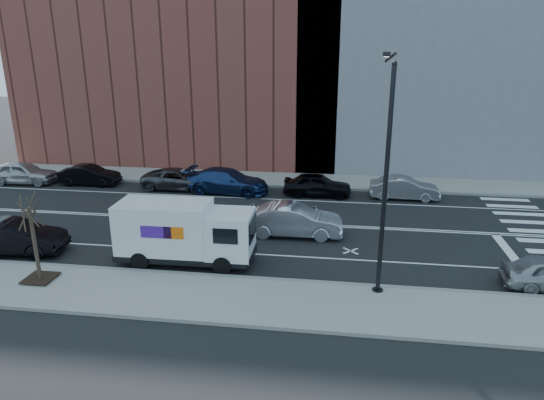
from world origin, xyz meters
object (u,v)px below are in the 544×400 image
(far_parked_b, at_px, (89,175))
(driving_sedan, at_px, (294,220))
(fedex_van, at_px, (184,232))
(far_parked_a, at_px, (23,173))

(far_parked_b, height_order, driving_sedan, driving_sedan)
(fedex_van, distance_m, driving_sedan, 6.12)
(driving_sedan, bearing_deg, far_parked_b, 62.67)
(far_parked_a, height_order, far_parked_b, far_parked_a)
(far_parked_b, bearing_deg, fedex_van, -137.74)
(far_parked_a, distance_m, far_parked_b, 4.88)
(fedex_van, distance_m, far_parked_b, 15.70)
(far_parked_b, xyz_separation_m, driving_sedan, (15.29, -7.51, 0.13))
(fedex_van, height_order, far_parked_b, fedex_van)
(far_parked_a, relative_size, driving_sedan, 0.92)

